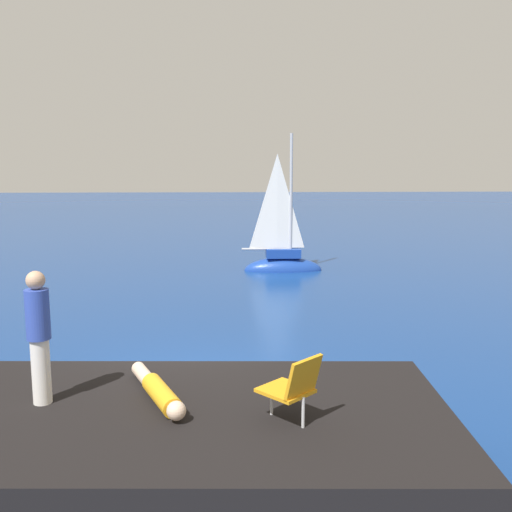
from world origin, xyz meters
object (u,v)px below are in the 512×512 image
at_px(beach_chair, 293,385).
at_px(person_sunbather, 159,391).
at_px(person_standing, 39,334).
at_px(sailboat_near, 283,263).

bearing_deg(beach_chair, person_sunbather, 23.08).
height_order(person_sunbather, person_standing, person_standing).
distance_m(person_sunbather, beach_chair, 1.75).
bearing_deg(beach_chair, person_standing, 33.92).
relative_size(sailboat_near, person_sunbather, 3.40).
xyz_separation_m(person_sunbather, person_standing, (-1.39, 0.00, 0.75)).
bearing_deg(person_standing, beach_chair, -84.92).
bearing_deg(person_sunbather, beach_chair, -137.78).
bearing_deg(sailboat_near, beach_chair, -95.24).
bearing_deg(person_sunbather, sailboat_near, -35.05).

